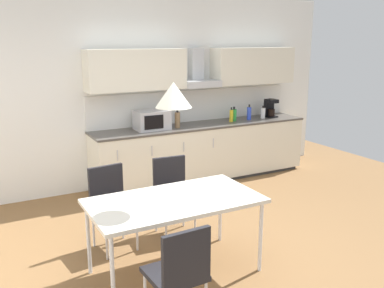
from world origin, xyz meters
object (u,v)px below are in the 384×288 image
at_px(bottle_yellow, 231,116).
at_px(bottle_white, 263,113).
at_px(dining_table, 175,204).
at_px(pendant_lamp, 173,95).
at_px(chair_near_left, 180,269).
at_px(coffee_maker, 270,108).
at_px(chair_far_left, 110,199).
at_px(microwave, 152,120).
at_px(bottle_green, 234,115).
at_px(bottle_blue, 249,113).
at_px(bottle_brown, 177,120).
at_px(chair_far_right, 172,188).

relative_size(bottle_yellow, bottle_white, 1.09).
xyz_separation_m(dining_table, pendant_lamp, (0.00, 0.00, 1.00)).
relative_size(bottle_yellow, chair_near_left, 0.26).
bearing_deg(coffee_maker, bottle_yellow, -175.68).
bearing_deg(chair_far_left, microwave, 53.41).
distance_m(bottle_white, pendant_lamp, 3.64).
bearing_deg(bottle_green, coffee_maker, 0.11).
xyz_separation_m(bottle_blue, bottle_white, (0.28, -0.00, -0.02)).
distance_m(bottle_yellow, chair_far_left, 2.91).
height_order(bottle_brown, chair_near_left, bottle_brown).
bearing_deg(coffee_maker, bottle_white, -164.69).
bearing_deg(microwave, bottle_brown, -8.04).
bearing_deg(bottle_yellow, chair_near_left, -128.58).
height_order(bottle_blue, bottle_brown, bottle_brown).
distance_m(bottle_brown, chair_far_right, 1.72).
height_order(microwave, coffee_maker, coffee_maker).
height_order(bottle_brown, chair_far_left, bottle_brown).
distance_m(chair_far_left, pendant_lamp, 1.46).
xyz_separation_m(bottle_brown, pendant_lamp, (-1.15, -2.26, 0.69)).
relative_size(chair_far_right, pendant_lamp, 2.72).
xyz_separation_m(bottle_white, pendant_lamp, (-2.74, -2.29, 0.72)).
bearing_deg(bottle_blue, chair_far_right, -144.67).
height_order(bottle_green, chair_far_left, bottle_green).
distance_m(coffee_maker, bottle_blue, 0.47).
distance_m(microwave, bottle_brown, 0.39).
height_order(microwave, dining_table, microwave).
bearing_deg(bottle_blue, microwave, 179.30).
height_order(microwave, bottle_white, microwave).
height_order(chair_far_right, pendant_lamp, pendant_lamp).
relative_size(microwave, bottle_white, 2.28).
relative_size(bottle_white, chair_near_left, 0.24).
relative_size(bottle_brown, pendant_lamp, 0.87).
distance_m(bottle_green, chair_far_left, 3.02).
bearing_deg(bottle_yellow, chair_far_right, -139.85).
relative_size(bottle_green, chair_far_left, 0.26).
height_order(coffee_maker, chair_near_left, coffee_maker).
distance_m(microwave, bottle_blue, 1.70).
xyz_separation_m(bottle_blue, dining_table, (-2.46, -2.29, -0.30)).
xyz_separation_m(bottle_brown, chair_far_left, (-1.51, -1.46, -0.47)).
height_order(coffee_maker, dining_table, coffee_maker).
xyz_separation_m(bottle_brown, bottle_green, (1.05, 0.08, -0.02)).
height_order(bottle_blue, chair_far_left, bottle_blue).
relative_size(bottle_white, chair_far_right, 0.24).
height_order(bottle_white, chair_near_left, bottle_white).
relative_size(dining_table, chair_far_left, 1.80).
bearing_deg(bottle_white, bottle_brown, -178.92).
bearing_deg(chair_far_left, bottle_blue, 27.84).
xyz_separation_m(microwave, bottle_white, (1.98, -0.02, -0.05)).
xyz_separation_m(bottle_green, chair_near_left, (-2.55, -3.14, -0.45)).
distance_m(microwave, chair_far_left, 1.95).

